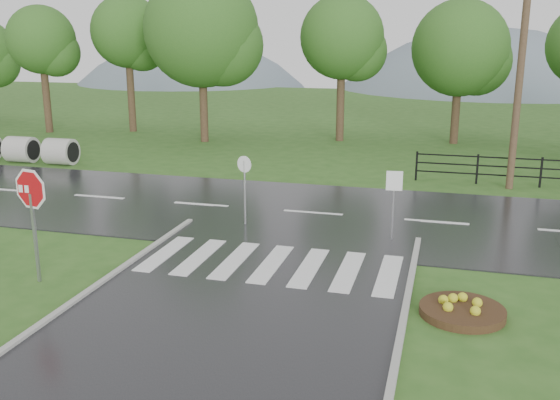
% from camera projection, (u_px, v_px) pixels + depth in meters
% --- Properties ---
extents(ground, '(120.00, 120.00, 0.00)m').
position_uv_depth(ground, '(196.00, 360.00, 11.43)').
color(ground, '#2F5A1E').
rests_on(ground, ground).
extents(main_road, '(90.00, 8.00, 0.04)m').
position_uv_depth(main_road, '(313.00, 214.00, 20.76)').
color(main_road, black).
rests_on(main_road, ground).
extents(crosswalk, '(6.50, 2.80, 0.02)m').
position_uv_depth(crosswalk, '(271.00, 264.00, 16.08)').
color(crosswalk, silver).
rests_on(crosswalk, ground).
extents(fence_west, '(9.58, 0.08, 1.20)m').
position_uv_depth(fence_west, '(541.00, 169.00, 24.19)').
color(fence_west, black).
rests_on(fence_west, ground).
extents(hills, '(102.00, 48.00, 48.00)m').
position_uv_depth(hills, '(437.00, 218.00, 75.12)').
color(hills, slate).
rests_on(hills, ground).
extents(treeline, '(83.20, 5.20, 10.00)m').
position_uv_depth(treeline, '(387.00, 146.00, 33.55)').
color(treeline, '#27561A').
rests_on(treeline, ground).
extents(culvert_pipes, '(5.50, 1.20, 1.20)m').
position_uv_depth(culvert_pipes, '(21.00, 149.00, 29.11)').
color(culvert_pipes, '#9E9B93').
rests_on(culvert_pipes, ground).
extents(stop_sign, '(1.29, 0.30, 2.96)m').
position_uv_depth(stop_sign, '(31.00, 200.00, 14.56)').
color(stop_sign, '#939399').
rests_on(stop_sign, ground).
extents(flower_bed, '(1.80, 1.80, 0.36)m').
position_uv_depth(flower_bed, '(462.00, 309.00, 13.21)').
color(flower_bed, '#332111').
rests_on(flower_bed, ground).
extents(reg_sign_small, '(0.46, 0.08, 2.07)m').
position_uv_depth(reg_sign_small, '(394.00, 192.00, 17.66)').
color(reg_sign_small, '#939399').
rests_on(reg_sign_small, ground).
extents(reg_sign_round, '(0.49, 0.18, 2.21)m').
position_uv_depth(reg_sign_round, '(245.00, 182.00, 19.15)').
color(reg_sign_round, '#939399').
rests_on(reg_sign_round, ground).
extents(utility_pole_east, '(1.46, 0.36, 8.27)m').
position_uv_depth(utility_pole_east, '(520.00, 79.00, 23.13)').
color(utility_pole_east, '#473523').
rests_on(utility_pole_east, ground).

